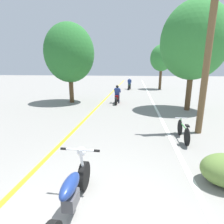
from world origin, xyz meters
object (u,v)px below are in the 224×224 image
(roadside_tree_left, at_px, (69,53))
(motorcycle_foreground, at_px, (72,194))
(utility_pole, at_px, (209,47))
(bicycle_parked, at_px, (183,131))
(roadside_tree_right_near, at_px, (194,41))
(motorcycle_rider_far, at_px, (129,85))
(motorcycle_rider_lead, at_px, (117,96))
(roadside_tree_right_far, at_px, (162,58))

(roadside_tree_left, xyz_separation_m, motorcycle_foreground, (3.72, -10.12, -3.13))
(utility_pole, bearing_deg, bicycle_parked, -133.44)
(roadside_tree_right_near, distance_m, bicycle_parked, 6.33)
(utility_pole, relative_size, motorcycle_rider_far, 3.04)
(roadside_tree_right_near, distance_m, motorcycle_rider_lead, 5.96)
(motorcycle_rider_far, height_order, bicycle_parked, motorcycle_rider_far)
(bicycle_parked, bearing_deg, roadside_tree_right_far, 85.57)
(motorcycle_foreground, xyz_separation_m, motorcycle_rider_lead, (-0.28, 10.29, 0.08))
(roadside_tree_left, height_order, motorcycle_rider_lead, roadside_tree_left)
(motorcycle_foreground, xyz_separation_m, bicycle_parked, (2.78, 3.72, -0.09))
(motorcycle_rider_lead, xyz_separation_m, bicycle_parked, (3.06, -6.57, -0.17))
(utility_pole, relative_size, bicycle_parked, 4.01)
(utility_pole, distance_m, roadside_tree_right_near, 4.20)
(utility_pole, xyz_separation_m, roadside_tree_right_near, (0.66, 4.08, 0.74))
(bicycle_parked, bearing_deg, roadside_tree_right_near, 73.36)
(roadside_tree_right_near, bearing_deg, bicycle_parked, -106.64)
(roadside_tree_right_far, xyz_separation_m, motorcycle_rider_lead, (-4.31, -9.60, -3.20))
(roadside_tree_right_far, xyz_separation_m, bicycle_parked, (-1.25, -16.17, -3.37))
(motorcycle_rider_far, bearing_deg, roadside_tree_left, -113.50)
(bicycle_parked, bearing_deg, utility_pole, 46.56)
(motorcycle_rider_lead, bearing_deg, roadside_tree_left, -177.07)
(roadside_tree_left, relative_size, motorcycle_rider_lead, 2.82)
(bicycle_parked, bearing_deg, motorcycle_rider_far, 99.03)
(motorcycle_foreground, bearing_deg, motorcycle_rider_far, 89.13)
(roadside_tree_right_far, xyz_separation_m, motorcycle_rider_far, (-3.74, -0.54, -3.17))
(motorcycle_foreground, bearing_deg, utility_pole, 51.90)
(roadside_tree_right_far, height_order, motorcycle_rider_lead, roadside_tree_right_far)
(roadside_tree_right_far, relative_size, motorcycle_rider_lead, 2.66)
(motorcycle_rider_far, bearing_deg, motorcycle_foreground, -90.87)
(roadside_tree_right_far, height_order, motorcycle_foreground, roadside_tree_right_far)
(roadside_tree_left, bearing_deg, roadside_tree_right_far, 51.59)
(roadside_tree_left, height_order, motorcycle_foreground, roadside_tree_left)
(roadside_tree_left, bearing_deg, motorcycle_foreground, -69.80)
(roadside_tree_right_far, bearing_deg, motorcycle_rider_far, -171.76)
(roadside_tree_left, relative_size, motorcycle_rider_far, 2.69)
(roadside_tree_right_far, distance_m, motorcycle_rider_lead, 11.00)
(roadside_tree_right_near, height_order, motorcycle_foreground, roadside_tree_right_near)
(roadside_tree_left, distance_m, motorcycle_rider_lead, 4.60)
(roadside_tree_left, relative_size, bicycle_parked, 3.55)
(roadside_tree_right_far, bearing_deg, utility_pole, -91.64)
(motorcycle_foreground, bearing_deg, roadside_tree_right_far, 78.55)
(motorcycle_foreground, distance_m, bicycle_parked, 4.64)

